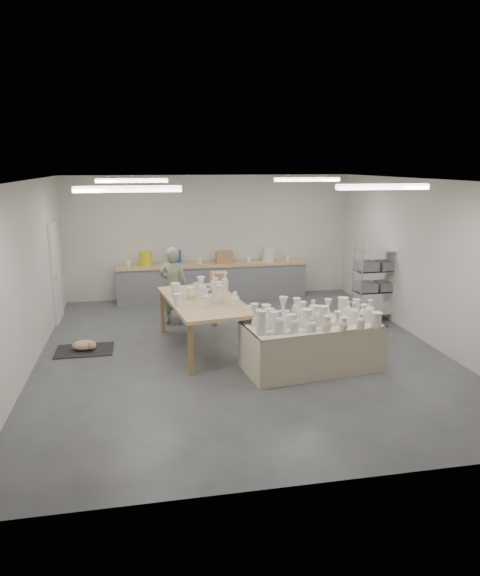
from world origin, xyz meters
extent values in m
plane|color=#424449|center=(0.00, 0.00, 0.00)|extent=(8.00, 8.00, 0.00)
cube|color=white|center=(0.00, 0.00, 2.99)|extent=(7.00, 8.00, 0.02)
cube|color=silver|center=(0.00, 4.00, 1.50)|extent=(7.00, 0.02, 3.00)
cube|color=silver|center=(0.00, -4.00, 1.50)|extent=(7.00, 0.02, 3.00)
cube|color=silver|center=(-3.50, 0.00, 1.50)|extent=(0.02, 8.00, 3.00)
cube|color=silver|center=(3.50, 0.00, 1.50)|extent=(0.02, 8.00, 3.00)
cube|color=white|center=(-3.47, 2.60, 1.05)|extent=(0.05, 0.90, 2.10)
cube|color=white|center=(-1.80, -1.50, 2.94)|extent=(1.40, 0.12, 0.08)
cube|color=white|center=(1.80, -1.50, 2.94)|extent=(1.40, 0.12, 0.08)
cube|color=white|center=(-1.80, 2.00, 2.94)|extent=(1.40, 0.12, 0.08)
cube|color=white|center=(1.80, 2.00, 2.94)|extent=(1.40, 0.12, 0.08)
cube|color=tan|center=(0.00, 3.68, 0.87)|extent=(4.60, 0.60, 0.06)
cube|color=slate|center=(0.00, 3.68, 0.42)|extent=(4.60, 0.55, 0.84)
cylinder|color=gold|center=(-1.60, 3.68, 1.07)|extent=(0.30, 0.30, 0.34)
cylinder|color=#1E41A3|center=(-0.90, 3.68, 1.07)|extent=(0.30, 0.30, 0.34)
cylinder|color=white|center=(1.40, 3.68, 1.07)|extent=(0.30, 0.30, 0.34)
cube|color=tan|center=(0.30, 3.68, 1.04)|extent=(0.40, 0.30, 0.28)
cylinder|color=white|center=(-2.00, 3.68, 0.97)|extent=(0.10, 0.10, 0.14)
cylinder|color=white|center=(-0.30, 3.68, 0.97)|extent=(0.10, 0.10, 0.14)
cylinder|color=white|center=(0.90, 3.68, 0.97)|extent=(0.10, 0.10, 0.14)
cylinder|color=white|center=(1.90, 3.68, 0.97)|extent=(0.10, 0.10, 0.14)
cylinder|color=silver|center=(2.78, 1.18, 0.90)|extent=(0.02, 0.02, 1.80)
cylinder|color=silver|center=(3.62, 1.18, 0.90)|extent=(0.02, 0.02, 1.80)
cylinder|color=silver|center=(2.78, 1.62, 0.90)|extent=(0.02, 0.02, 1.80)
cylinder|color=silver|center=(3.62, 1.62, 0.90)|extent=(0.02, 0.02, 1.80)
cube|color=silver|center=(3.20, 1.40, 0.15)|extent=(0.88, 0.48, 0.02)
cube|color=silver|center=(3.20, 1.40, 0.60)|extent=(0.88, 0.48, 0.02)
cube|color=silver|center=(3.20, 1.40, 1.05)|extent=(0.88, 0.48, 0.02)
cube|color=silver|center=(3.20, 1.40, 1.50)|extent=(0.88, 0.48, 0.02)
cube|color=slate|center=(2.98, 1.40, 0.72)|extent=(0.38, 0.42, 0.18)
cube|color=slate|center=(3.42, 1.40, 0.72)|extent=(0.38, 0.42, 0.18)
cube|color=slate|center=(2.98, 1.40, 1.17)|extent=(0.38, 0.42, 0.18)
cube|color=slate|center=(3.42, 1.40, 1.17)|extent=(0.38, 0.42, 0.18)
cube|color=olive|center=(0.97, -1.01, 0.33)|extent=(2.03, 1.13, 0.66)
cube|color=beige|center=(0.97, -1.01, 0.75)|extent=(2.29, 1.31, 0.03)
cube|color=beige|center=(0.97, -1.51, 0.38)|extent=(2.16, 0.32, 0.76)
cube|color=beige|center=(0.97, -0.52, 0.38)|extent=(2.16, 0.32, 0.76)
cube|color=tan|center=(-0.62, 0.29, 0.88)|extent=(1.56, 2.57, 0.06)
cube|color=olive|center=(-1.15, -0.85, 0.42)|extent=(0.08, 0.08, 0.85)
cube|color=olive|center=(-0.08, -0.85, 0.42)|extent=(0.08, 0.08, 0.85)
cube|color=olive|center=(-1.15, 1.43, 0.42)|extent=(0.08, 0.08, 0.85)
cube|color=olive|center=(-0.08, 1.43, 0.42)|extent=(0.08, 0.08, 0.85)
ellipsoid|color=silver|center=(-0.52, 0.85, 0.96)|extent=(0.26, 0.26, 0.12)
cylinder|color=#1E41A3|center=(-0.29, 0.99, 0.92)|extent=(0.26, 0.26, 0.03)
cylinder|color=white|center=(-0.67, 1.09, 0.97)|extent=(0.11, 0.11, 0.12)
cube|color=tan|center=(-0.19, 1.26, 1.05)|extent=(0.32, 0.26, 0.28)
cube|color=black|center=(-2.75, 0.53, 0.01)|extent=(1.00, 0.70, 0.02)
ellipsoid|color=white|center=(-2.75, 0.53, 0.11)|extent=(0.46, 0.36, 0.18)
sphere|color=white|center=(-2.61, 0.43, 0.12)|extent=(0.15, 0.15, 0.15)
imported|color=gray|center=(-1.06, 1.85, 0.81)|extent=(0.67, 0.53, 1.62)
cylinder|color=red|center=(-1.06, 2.12, 0.30)|extent=(0.41, 0.41, 0.04)
cylinder|color=silver|center=(-0.93, 2.09, 0.15)|extent=(0.02, 0.02, 0.29)
cylinder|color=silver|center=(-1.10, 2.26, 0.15)|extent=(0.02, 0.02, 0.29)
cylinder|color=silver|center=(-1.16, 2.02, 0.15)|extent=(0.02, 0.02, 0.29)
camera|label=1|loc=(-1.64, -8.51, 3.27)|focal=32.00mm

